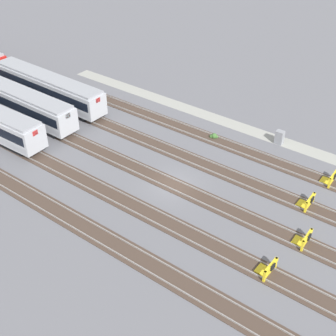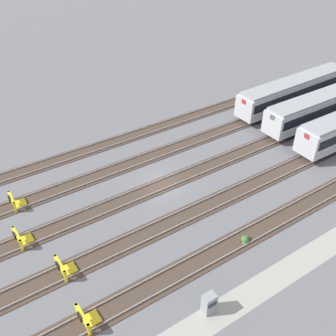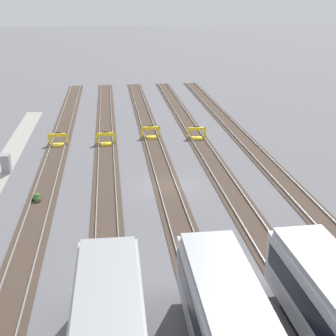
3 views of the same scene
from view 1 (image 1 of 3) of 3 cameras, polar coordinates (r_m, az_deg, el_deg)
The scene contains 15 objects.
ground_plane at distance 46.15m, azimuth 0.66°, elevation -2.11°, with size 400.00×400.00×0.00m, color slate.
service_walkway at distance 56.14m, azimuth 9.18°, elevation 4.83°, with size 54.00×2.00×0.01m, color #9E9E93.
rail_track_nearest at distance 52.82m, azimuth 6.88°, elevation 3.00°, with size 90.00×2.23×0.21m.
rail_track_near_inner at distance 49.35m, azimuth 3.98°, elevation 0.64°, with size 90.00×2.23×0.21m.
rail_track_middle at distance 46.12m, azimuth 0.66°, elevation -2.07°, with size 90.00×2.24×0.21m.
rail_track_far_inner at distance 43.18m, azimuth -3.16°, elevation -5.15°, with size 90.00×2.23×0.21m.
rail_track_farthest at distance 40.61m, azimuth -7.53°, elevation -8.63°, with size 90.00×2.23×0.21m.
subway_car_front_row_centre at distance 59.82m, azimuth -17.86°, elevation 7.74°, with size 18.02×2.94×3.70m.
subway_car_front_row_right_inner at distance 62.34m, azimuth -14.40°, elevation 9.48°, with size 18.03×3.06×3.70m.
bumper_stop_nearest_track at distance 48.84m, azimuth 19.15°, elevation -1.25°, with size 1.36×2.01×1.22m.
bumper_stop_near_inner_track at distance 45.14m, azimuth 16.59°, elevation -4.01°, with size 1.35×2.00×1.22m.
bumper_stop_middle_track at distance 41.19m, azimuth 16.20°, elevation -8.36°, with size 1.37×2.01×1.22m.
bumper_stop_far_inner_track at distance 38.09m, azimuth 12.01°, elevation -11.94°, with size 1.37×2.01×1.22m.
electrical_cabinet at distance 53.55m, azimuth 13.44°, elevation 3.66°, with size 0.90×0.73×1.60m.
weed_clump at distance 53.65m, azimuth 5.62°, elevation 3.88°, with size 0.92×0.70×0.64m.
Camera 1 is at (-21.67, 29.65, 27.94)m, focal length 50.00 mm.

